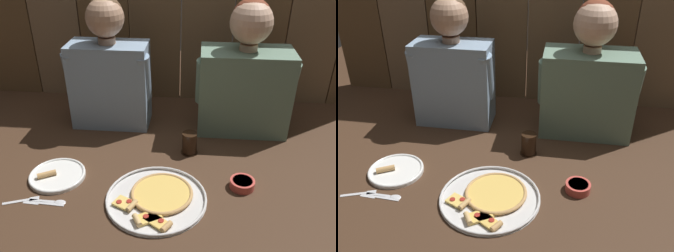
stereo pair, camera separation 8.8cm
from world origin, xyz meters
The scene contains 10 objects.
ground_plane centered at (0.00, 0.00, 0.00)m, with size 3.20×3.20×0.00m, color #422B1C.
pizza_tray centered at (-0.03, -0.14, 0.01)m, with size 0.38×0.38×0.03m.
dinner_plate centered at (-0.45, -0.04, 0.01)m, with size 0.22×0.22×0.03m.
drinking_glass centered at (0.08, 0.18, 0.05)m, with size 0.08×0.08×0.10m.
dipping_bowl centered at (0.29, -0.04, 0.02)m, with size 0.10×0.10×0.03m.
table_fork centered at (-0.52, -0.19, 0.00)m, with size 0.13×0.06×0.01m.
table_knife centered at (-0.44, -0.20, 0.00)m, with size 0.16×0.03×0.01m.
table_spoon centered at (-0.41, -0.19, 0.00)m, with size 0.14×0.03×0.01m.
diner_left centered at (-0.32, 0.43, 0.28)m, with size 0.41×0.20×0.62m.
diner_right centered at (0.32, 0.43, 0.27)m, with size 0.45×0.23×0.62m.
Camera 1 is at (0.11, -1.14, 0.91)m, focal length 38.25 mm.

